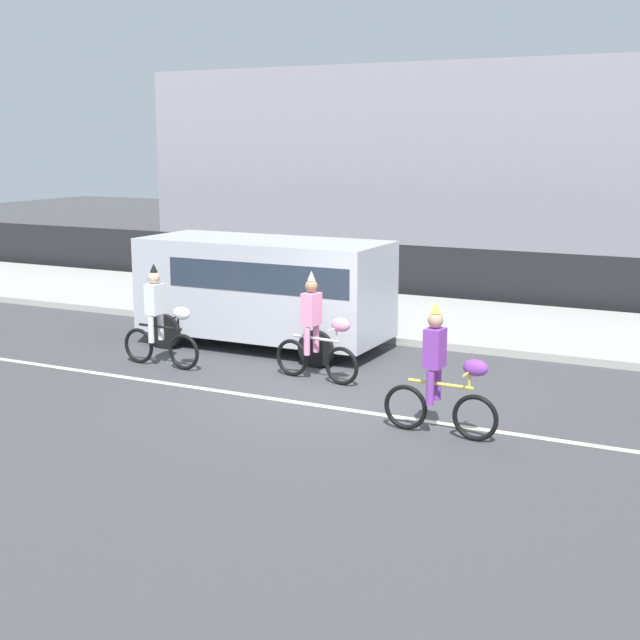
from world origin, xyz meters
TOP-DOWN VIEW (x-y plane):
  - ground_plane at (0.00, 0.00)m, footprint 80.00×80.00m
  - road_centre_line at (0.00, -0.50)m, footprint 36.00×0.14m
  - sidewalk_curb at (0.00, 6.50)m, footprint 60.00×5.00m
  - fence_line at (0.00, 9.40)m, footprint 40.00×0.08m
  - building_backdrop at (0.30, 18.00)m, footprint 28.00×8.00m
  - parade_cyclist_zebra at (-3.62, 0.42)m, footprint 1.72×0.50m
  - parade_cyclist_pink at (-0.61, 0.83)m, footprint 1.71×0.51m
  - parade_cyclist_purple at (2.28, -1.01)m, footprint 1.72×0.50m
  - parked_van_silver at (-2.67, 2.70)m, footprint 5.00×2.22m

SIDE VIEW (x-z plane):
  - ground_plane at x=0.00m, z-range 0.00..0.00m
  - road_centre_line at x=0.00m, z-range 0.00..0.01m
  - sidewalk_curb at x=0.00m, z-range 0.00..0.15m
  - fence_line at x=0.00m, z-range 0.00..1.40m
  - parade_cyclist_zebra at x=-3.62m, z-range -0.12..1.80m
  - parade_cyclist_pink at x=-0.61m, z-range -0.12..1.80m
  - parade_cyclist_purple at x=2.28m, z-range -0.12..1.80m
  - parked_van_silver at x=-2.67m, z-range 0.19..2.37m
  - building_backdrop at x=0.30m, z-range 0.00..6.50m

